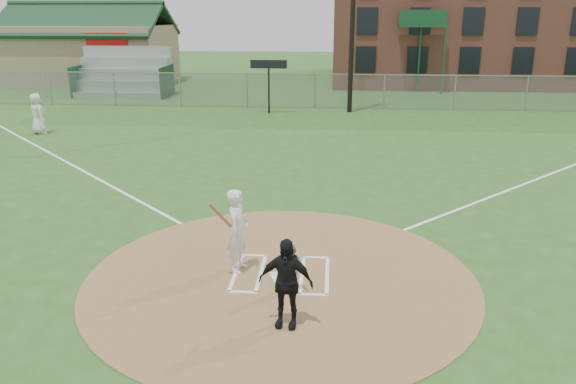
# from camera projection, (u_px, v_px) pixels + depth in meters

# --- Properties ---
(ground) EXTENTS (140.00, 140.00, 0.00)m
(ground) POSITION_uv_depth(u_px,v_px,m) (281.00, 278.00, 12.11)
(ground) COLOR #26521C
(ground) RESTS_ON ground
(dirt_circle) EXTENTS (8.40, 8.40, 0.02)m
(dirt_circle) POSITION_uv_depth(u_px,v_px,m) (281.00, 277.00, 12.11)
(dirt_circle) COLOR olive
(dirt_circle) RESTS_ON ground
(home_plate) EXTENTS (0.65, 0.65, 0.03)m
(home_plate) POSITION_uv_depth(u_px,v_px,m) (283.00, 277.00, 12.08)
(home_plate) COLOR silver
(home_plate) RESTS_ON dirt_circle
(foul_line_first) EXTENTS (17.04, 17.04, 0.01)m
(foul_line_first) POSITION_uv_depth(u_px,v_px,m) (555.00, 172.00, 19.97)
(foul_line_first) COLOR white
(foul_line_first) RESTS_ON ground
(foul_line_third) EXTENTS (17.04, 17.04, 0.01)m
(foul_line_third) POSITION_uv_depth(u_px,v_px,m) (67.00, 162.00, 21.32)
(foul_line_third) COLOR white
(foul_line_third) RESTS_ON ground
(catcher) EXTENTS (0.58, 0.50, 1.03)m
(catcher) POSITION_uv_depth(u_px,v_px,m) (292.00, 269.00, 11.30)
(catcher) COLOR slate
(catcher) RESTS_ON dirt_circle
(umpire) EXTENTS (1.04, 0.54, 1.70)m
(umpire) POSITION_uv_depth(u_px,v_px,m) (286.00, 283.00, 10.00)
(umpire) COLOR black
(umpire) RESTS_ON dirt_circle
(ondeck_player) EXTENTS (1.08, 1.05, 1.87)m
(ondeck_player) POSITION_uv_depth(u_px,v_px,m) (37.00, 114.00, 26.02)
(ondeck_player) COLOR silver
(ondeck_player) RESTS_ON ground
(batters_boxes) EXTENTS (2.08, 1.88, 0.01)m
(batters_boxes) POSITION_uv_depth(u_px,v_px,m) (281.00, 273.00, 12.25)
(batters_boxes) COLOR white
(batters_boxes) RESTS_ON dirt_circle
(batter_at_plate) EXTENTS (0.80, 1.03, 1.86)m
(batter_at_plate) POSITION_uv_depth(u_px,v_px,m) (238.00, 230.00, 12.15)
(batter_at_plate) COLOR silver
(batter_at_plate) RESTS_ON dirt_circle
(outfield_fence) EXTENTS (56.08, 0.08, 2.03)m
(outfield_fence) POSITION_uv_depth(u_px,v_px,m) (315.00, 91.00, 32.66)
(outfield_fence) COLOR slate
(outfield_fence) RESTS_ON ground
(bleachers) EXTENTS (6.08, 3.20, 3.20)m
(bleachers) POSITION_uv_depth(u_px,v_px,m) (123.00, 72.00, 37.44)
(bleachers) COLOR #B7BABF
(bleachers) RESTS_ON ground
(clubhouse) EXTENTS (12.20, 8.71, 6.23)m
(clubhouse) POSITION_uv_depth(u_px,v_px,m) (91.00, 52.00, 44.01)
(clubhouse) COLOR gray
(clubhouse) RESTS_ON ground
(scoreboard_sign) EXTENTS (2.00, 0.10, 2.93)m
(scoreboard_sign) POSITION_uv_depth(u_px,v_px,m) (269.00, 70.00, 30.72)
(scoreboard_sign) COLOR black
(scoreboard_sign) RESTS_ON ground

